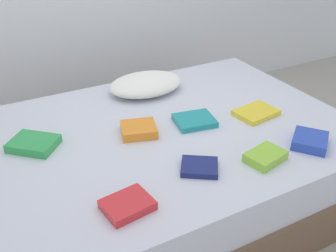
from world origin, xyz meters
TOP-DOWN VIEW (x-y plane):
  - ground_plane at (0.00, 0.00)m, footprint 8.00×8.00m
  - bed at (0.00, 0.00)m, footprint 2.00×1.50m
  - pillow at (0.07, 0.49)m, footprint 0.49×0.35m
  - textbook_teal at (0.13, -0.02)m, footprint 0.25×0.22m
  - textbook_orange at (-0.19, 0.02)m, footprint 0.23×0.22m
  - textbook_yellow at (0.50, -0.11)m, footprint 0.26×0.21m
  - textbook_blue at (0.53, -0.50)m, footprint 0.25×0.25m
  - textbook_lime at (0.24, -0.50)m, footprint 0.21×0.17m
  - textbook_navy at (-0.08, -0.41)m, footprint 0.22×0.22m
  - textbook_green at (-0.72, 0.15)m, footprint 0.29×0.28m
  - textbook_red at (-0.48, -0.50)m, footprint 0.21×0.18m

SIDE VIEW (x-z plane):
  - ground_plane at x=0.00m, z-range 0.00..0.00m
  - bed at x=0.00m, z-range 0.00..0.50m
  - textbook_navy at x=-0.08m, z-range 0.50..0.53m
  - textbook_yellow at x=0.50m, z-range 0.50..0.53m
  - textbook_teal at x=0.13m, z-range 0.50..0.53m
  - textbook_red at x=-0.48m, z-range 0.50..0.54m
  - textbook_lime at x=0.24m, z-range 0.50..0.54m
  - textbook_green at x=-0.72m, z-range 0.50..0.54m
  - textbook_orange at x=-0.19m, z-range 0.50..0.55m
  - textbook_blue at x=0.53m, z-range 0.50..0.55m
  - pillow at x=0.07m, z-range 0.50..0.61m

